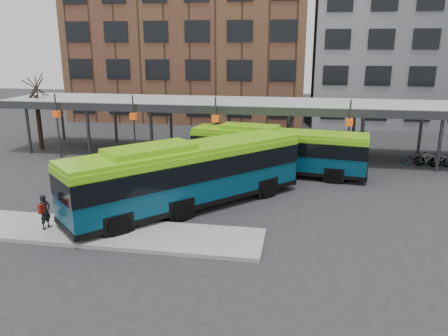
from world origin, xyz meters
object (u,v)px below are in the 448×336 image
Objects in this scene: bus_rear at (277,149)px; tree at (39,120)px; pedestrian at (45,212)px; bus_front at (188,173)px.

tree is at bearing 177.36° from bus_rear.
tree reaches higher than bus_rear.
tree is 18.07m from pedestrian.
bus_front is at bearing -40.80° from pedestrian.
tree is 3.53× the size of pedestrian.
bus_front reaches higher than pedestrian.
tree is 18.86m from bus_front.
bus_front is (15.27, -11.06, -0.57)m from tree.
tree is at bearing 45.31° from pedestrian.
bus_rear is at bearing -10.95° from tree.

